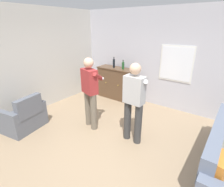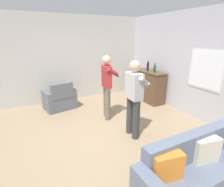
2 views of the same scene
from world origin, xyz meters
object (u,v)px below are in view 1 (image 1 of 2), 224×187
object	(u,v)px
sideboard_cabinet	(116,83)
bottle_wine_green	(123,66)
person_standing_left	(90,90)
armchair	(25,117)
bottle_liquor_amber	(114,63)
couch	(224,155)
person_standing_right	(134,100)

from	to	relation	value
sideboard_cabinet	bottle_wine_green	xyz separation A→B (m)	(0.27, -0.01, 0.63)
bottle_wine_green	person_standing_left	bearing A→B (deg)	-80.53
armchair	bottle_liquor_amber	bearing A→B (deg)	79.28
armchair	bottle_wine_green	distance (m)	3.09
armchair	bottle_wine_green	world-z (taller)	bottle_wine_green
sideboard_cabinet	couch	bearing A→B (deg)	-25.38
bottle_liquor_amber	person_standing_left	size ratio (longest dim) A/B	0.20
bottle_wine_green	person_standing_left	size ratio (longest dim) A/B	0.17
bottle_liquor_amber	sideboard_cabinet	bearing A→B (deg)	-1.85
sideboard_cabinet	bottle_liquor_amber	xyz separation A→B (m)	(-0.09, 0.00, 0.65)
sideboard_cabinet	person_standing_right	size ratio (longest dim) A/B	0.75
sideboard_cabinet	person_standing_left	xyz separation A→B (m)	(0.57, -1.83, 0.42)
bottle_liquor_amber	person_standing_right	world-z (taller)	person_standing_right
sideboard_cabinet	armchair	bearing A→B (deg)	-102.49
couch	person_standing_right	size ratio (longest dim) A/B	1.38
sideboard_cabinet	bottle_liquor_amber	world-z (taller)	bottle_liquor_amber
person_standing_right	bottle_wine_green	bearing A→B (deg)	129.06
couch	person_standing_left	size ratio (longest dim) A/B	1.38
couch	bottle_wine_green	xyz separation A→B (m)	(-3.03, 1.55, 0.81)
sideboard_cabinet	bottle_wine_green	bearing A→B (deg)	-2.77
bottle_wine_green	person_standing_right	xyz separation A→B (m)	(1.38, -1.70, -0.21)
armchair	bottle_wine_green	xyz separation A→B (m)	(0.90, 2.83, 0.86)
armchair	bottle_liquor_amber	distance (m)	3.03
bottle_liquor_amber	person_standing_left	bearing A→B (deg)	-70.00
bottle_wine_green	person_standing_right	world-z (taller)	person_standing_right
armchair	person_standing_left	distance (m)	1.70
bottle_wine_green	person_standing_right	size ratio (longest dim) A/B	0.17
armchair	person_standing_right	world-z (taller)	person_standing_right
person_standing_left	person_standing_right	bearing A→B (deg)	6.12
couch	bottle_liquor_amber	bearing A→B (deg)	155.17
couch	bottle_liquor_amber	size ratio (longest dim) A/B	6.83
person_standing_left	person_standing_right	distance (m)	1.08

